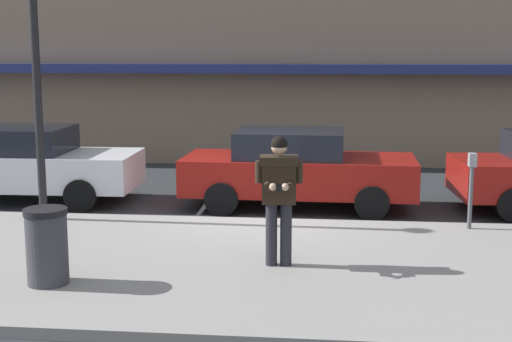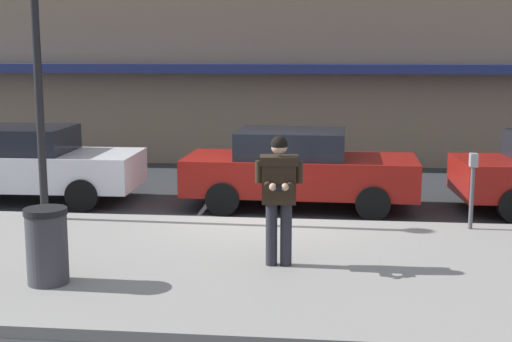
{
  "view_description": "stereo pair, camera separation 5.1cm",
  "coord_description": "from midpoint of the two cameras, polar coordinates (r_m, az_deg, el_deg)",
  "views": [
    {
      "loc": [
        1.25,
        -12.46,
        3.08
      ],
      "look_at": [
        0.29,
        -3.16,
        1.49
      ],
      "focal_mm": 50.0,
      "sensor_mm": 36.0,
      "label": 1
    },
    {
      "loc": [
        1.3,
        -12.46,
        3.08
      ],
      "look_at": [
        0.29,
        -3.16,
        1.49
      ],
      "focal_mm": 50.0,
      "sensor_mm": 36.0,
      "label": 2
    }
  ],
  "objects": [
    {
      "name": "ground_plane",
      "position": [
        12.9,
        0.38,
        -4.16
      ],
      "size": [
        80.0,
        80.0,
        0.0
      ],
      "primitive_type": "plane",
      "color": "#2B2D30"
    },
    {
      "name": "street_lamp_post",
      "position": [
        12.84,
        -17.05,
        9.51
      ],
      "size": [
        0.36,
        0.36,
        4.88
      ],
      "color": "black",
      "rests_on": "sidewalk"
    },
    {
      "name": "parked_sedan_mid",
      "position": [
        13.99,
        3.5,
        0.22
      ],
      "size": [
        4.54,
        2.01,
        1.54
      ],
      "color": "maroon",
      "rests_on": "ground"
    },
    {
      "name": "parked_sedan_near",
      "position": [
        15.32,
        -17.77,
        0.6
      ],
      "size": [
        4.54,
        2.0,
        1.54
      ],
      "color": "silver",
      "rests_on": "ground"
    },
    {
      "name": "trash_bin",
      "position": [
        9.45,
        -16.23,
        -5.76
      ],
      "size": [
        0.55,
        0.55,
        0.98
      ],
      "color": "#38383D",
      "rests_on": "sidewalk"
    },
    {
      "name": "parking_meter",
      "position": [
        12.27,
        17.05,
        -0.68
      ],
      "size": [
        0.12,
        0.18,
        1.27
      ],
      "color": "#4C4C51",
      "rests_on": "sidewalk"
    },
    {
      "name": "man_texting_on_phone",
      "position": [
        9.68,
        2.0,
        -1.25
      ],
      "size": [
        0.65,
        0.6,
        1.81
      ],
      "color": "#23232B",
      "rests_on": "sidewalk"
    },
    {
      "name": "curb_paint_line",
      "position": [
        12.89,
        4.84,
        -4.19
      ],
      "size": [
        28.0,
        0.12,
        0.01
      ],
      "primitive_type": "cube",
      "color": "silver",
      "rests_on": "ground"
    },
    {
      "name": "sidewalk",
      "position": [
        10.08,
        4.42,
        -7.76
      ],
      "size": [
        32.0,
        5.3,
        0.14
      ],
      "primitive_type": "cube",
      "color": "gray",
      "rests_on": "ground"
    }
  ]
}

